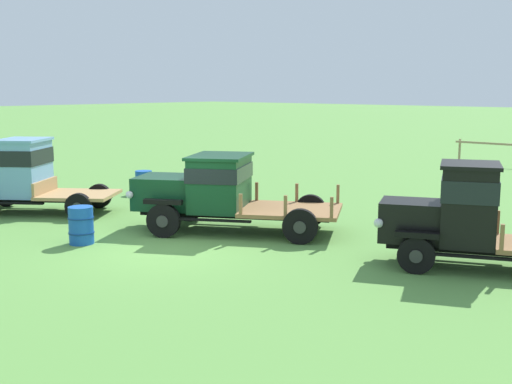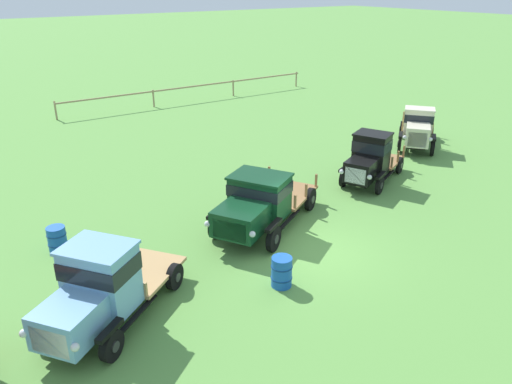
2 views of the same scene
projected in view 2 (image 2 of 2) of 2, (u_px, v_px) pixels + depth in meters
name	position (u px, v px, depth m)	size (l,w,h in m)	color
ground_plane	(312.00, 251.00, 16.54)	(240.00, 240.00, 0.00)	#5B9342
paddock_fence	(193.00, 88.00, 36.44)	(19.61, 0.50, 1.21)	#997F60
vintage_truck_second_in_line	(99.00, 288.00, 12.49)	(4.93, 4.26, 2.30)	black
vintage_truck_midrow_center	(258.00, 202.00, 17.43)	(5.78, 4.48, 2.07)	black
vintage_truck_far_side	(370.00, 159.00, 21.53)	(4.67, 3.19, 2.27)	black
vintage_truck_back_of_row	(418.00, 129.00, 25.98)	(4.63, 4.14, 2.17)	black
oil_drum_beside_row	(282.00, 272.00, 14.49)	(0.64, 0.64, 0.93)	#1951B2
oil_drum_near_fence	(57.00, 239.00, 16.42)	(0.63, 0.63, 0.85)	#1951B2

